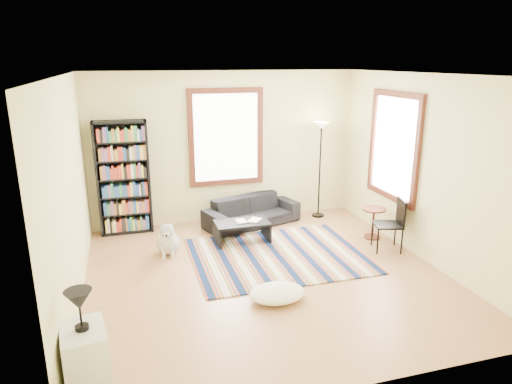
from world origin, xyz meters
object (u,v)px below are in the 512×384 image
object	(u,v)px
coffee_table	(242,232)
folding_chair	(388,225)
side_table	(373,223)
dog	(168,237)
white_cabinet	(86,363)
bookshelf	(123,178)
floor_cushion	(277,293)
floor_lamp	(320,170)
sofa	(252,211)

from	to	relation	value
coffee_table	folding_chair	world-z (taller)	folding_chair
side_table	dog	size ratio (longest dim) A/B	0.96
white_cabinet	dog	size ratio (longest dim) A/B	1.25
bookshelf	floor_cushion	xyz separation A→B (m)	(1.80, -3.05, -0.91)
white_cabinet	bookshelf	bearing A→B (deg)	75.72
coffee_table	dog	xyz separation A→B (m)	(-1.25, -0.14, 0.10)
floor_lamp	floor_cushion	bearing A→B (deg)	-122.56
white_cabinet	dog	distance (m)	3.22
sofa	side_table	world-z (taller)	side_table
sofa	dog	distance (m)	1.88
sofa	coffee_table	xyz separation A→B (m)	(-0.39, -0.77, -0.08)
bookshelf	coffee_table	world-z (taller)	bookshelf
bookshelf	floor_lamp	world-z (taller)	bookshelf
coffee_table	folding_chair	distance (m)	2.39
bookshelf	folding_chair	bearing A→B (deg)	-26.62
side_table	bookshelf	bearing A→B (deg)	159.82
folding_chair	coffee_table	bearing A→B (deg)	171.98
bookshelf	sofa	bearing A→B (deg)	-6.85
side_table	dog	xyz separation A→B (m)	(-3.47, 0.32, 0.01)
floor_lamp	side_table	xyz separation A→B (m)	(0.44, -1.33, -0.66)
side_table	folding_chair	world-z (taller)	folding_chair
coffee_table	white_cabinet	bearing A→B (deg)	-125.54
bookshelf	white_cabinet	distance (m)	4.30
coffee_table	floor_cushion	world-z (taller)	coffee_table
floor_cushion	folding_chair	size ratio (longest dim) A/B	0.85
dog	coffee_table	bearing A→B (deg)	13.72
sofa	coffee_table	size ratio (longest dim) A/B	2.00
coffee_table	floor_lamp	xyz separation A→B (m)	(1.78, 0.87, 0.75)
white_cabinet	side_table	bearing A→B (deg)	22.69
floor_cushion	dog	world-z (taller)	dog
floor_cushion	white_cabinet	bearing A→B (deg)	-152.05
coffee_table	dog	world-z (taller)	dog
coffee_table	dog	bearing A→B (deg)	-173.51
floor_cushion	side_table	world-z (taller)	side_table
white_cabinet	sofa	bearing A→B (deg)	47.44
floor_lamp	folding_chair	bearing A→B (deg)	-78.21
floor_cushion	white_cabinet	xyz separation A→B (m)	(-2.23, -1.18, 0.26)
floor_lamp	folding_chair	xyz separation A→B (m)	(0.39, -1.85, -0.50)
bookshelf	dog	size ratio (longest dim) A/B	3.57
sofa	side_table	distance (m)	2.20
side_table	white_cabinet	size ratio (longest dim) A/B	0.77
dog	floor_lamp	bearing A→B (deg)	25.60
folding_chair	white_cabinet	world-z (taller)	folding_chair
sofa	white_cabinet	distance (m)	4.78
coffee_table	folding_chair	size ratio (longest dim) A/B	1.05
bookshelf	white_cabinet	world-z (taller)	bookshelf
sofa	folding_chair	bearing A→B (deg)	-62.42
side_table	white_cabinet	xyz separation A→B (m)	(-4.50, -2.73, 0.08)
bookshelf	coffee_table	bearing A→B (deg)	-29.13
floor_lamp	sofa	bearing A→B (deg)	-175.90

